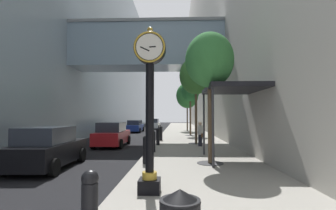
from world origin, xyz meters
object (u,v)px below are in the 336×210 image
Objects in this scene: bollard_fifth at (158,136)px; car_red_trailing at (112,135)px; bollard_fourth at (153,141)px; street_clock at (150,101)px; bollard_nearest at (90,208)px; pedestrian_walking at (200,133)px; bollard_sixth at (161,133)px; street_tree_mid_far at (190,91)px; bollard_third at (146,149)px; car_white_far at (153,124)px; car_black_near at (48,148)px; car_blue_mid at (135,126)px; street_tree_near at (209,61)px; street_tree_far at (187,96)px; street_tree_mid_near at (196,76)px.

car_red_trailing is at bearing 174.39° from bollard_fifth.
bollard_fifth is at bearing 90.00° from bollard_fourth.
street_clock reaches higher than bollard_fifth.
bollard_nearest is 0.27× the size of car_red_trailing.
pedestrian_walking is at bearing 77.37° from bollard_nearest.
street_tree_mid_far reaches higher than bollard_sixth.
car_white_far is (-2.55, 30.03, 0.07)m from bollard_third.
car_black_near is (-3.92, -7.04, 0.06)m from bollard_fifth.
bollard_fourth is 4.85m from car_red_trailing.
bollard_third is 0.25× the size of car_blue_mid.
pedestrian_walking is (0.15, 5.89, -3.48)m from street_tree_near.
car_red_trailing reaches higher than bollard_nearest.
car_black_near is 22.41m from car_blue_mid.
street_tree_far reaches higher than car_white_far.
street_clock is 11.92m from street_tree_mid_near.
car_black_near is at bearing -129.32° from street_tree_mid_near.
bollard_fifth is 2.90m from pedestrian_walking.
street_tree_far reaches higher than bollard_third.
car_blue_mid is 8.23m from car_white_far.
street_clock is 0.94× the size of car_blue_mid.
street_tree_far is 10.00m from car_white_far.
street_tree_mid_near is (2.68, 1.01, 4.27)m from bollard_fifth.
car_red_trailing reaches higher than car_black_near.
bollard_fifth is at bearing -74.76° from car_blue_mid.
bollard_fourth is 0.19× the size of street_tree_mid_near.
car_black_near reaches higher than bollard_fourth.
pedestrian_walking is (2.83, -0.55, 0.22)m from bollard_fifth.
street_tree_far reaches higher than pedestrian_walking.
street_tree_mid_far is at bearing 54.01° from car_red_trailing.
pedestrian_walking reaches higher than car_black_near.
car_blue_mid is (-6.87, 6.91, -3.87)m from street_tree_mid_far.
street_clock reaches higher than car_black_near.
street_tree_far is 4.01× the size of pedestrian_walking.
bollard_nearest is 12.96m from pedestrian_walking.
street_tree_far is 16.91m from pedestrian_walking.
bollard_third and bollard_sixth have the same top height.
street_tree_near is at bearing -80.07° from car_white_far.
bollard_nearest is 16.50m from bollard_sixth.
car_red_trailing is (0.68, 7.36, 0.00)m from car_black_near.
car_blue_mid is at bearing 102.64° from bollard_fourth.
bollard_third is 0.27× the size of car_red_trailing.
street_tree_far is at bearing 85.46° from street_clock.
car_white_far reaches higher than car_blue_mid.
bollard_sixth is 12.77m from car_blue_mid.
street_tree_mid_near is at bearing -40.49° from bollard_sixth.
pedestrian_walking is at bearing -84.44° from street_tree_mid_near.
street_tree_mid_far reaches higher than car_white_far.
street_tree_mid_near is at bearing 50.68° from car_black_near.
bollard_fifth is 7.90m from street_tree_near.
street_tree_near is 1.25× the size of car_red_trailing.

